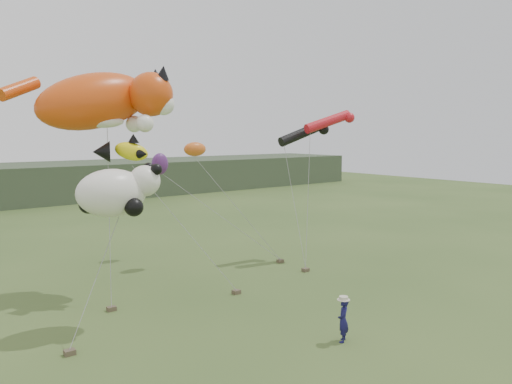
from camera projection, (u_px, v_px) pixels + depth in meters
ground at (317, 324)px, 19.45m from camera, size 120.00×120.00×0.00m
festival_attendant at (343, 320)px, 17.69m from camera, size 0.69×0.64×1.57m
sandbag_anchors at (217, 291)px, 23.21m from camera, size 13.83×4.95×0.18m
cat_kite at (107, 100)px, 22.63m from camera, size 7.26×3.87×3.55m
fish_kite at (121, 151)px, 21.77m from camera, size 2.61×1.69×1.33m
tube_kites at (318, 127)px, 29.37m from camera, size 4.30×2.34×2.16m
panda_kite at (118, 191)px, 18.76m from camera, size 3.17×2.05×1.97m
misc_kites at (176, 157)px, 28.64m from camera, size 1.91×3.54×1.95m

